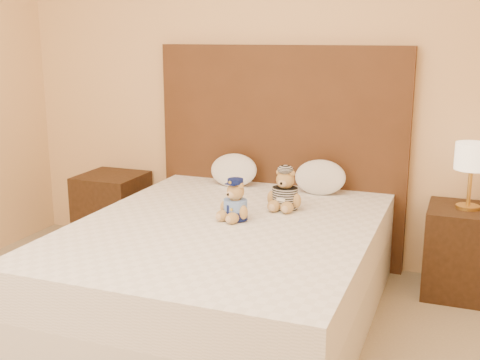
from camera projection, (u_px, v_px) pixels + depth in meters
name	position (u px, v px, depth m)	size (l,w,h in m)	color
bed	(225.00, 270.00, 3.39)	(1.60, 2.00, 0.55)	white
headboard	(280.00, 155.00, 4.19)	(1.75, 0.08, 1.50)	#4F2D17
nightstand_left	(113.00, 210.00, 4.55)	(0.45, 0.45, 0.55)	#382012
nightstand_right	(464.00, 251.00, 3.68)	(0.45, 0.45, 0.55)	#382012
lamp	(472.00, 160.00, 3.54)	(0.20, 0.20, 0.40)	gold
teddy_police	(235.00, 200.00, 3.36)	(0.20, 0.19, 0.23)	#AB8642
teddy_prisoner	(285.00, 189.00, 3.56)	(0.22, 0.21, 0.25)	#AB8642
pillow_left	(234.00, 169.00, 4.14)	(0.34, 0.22, 0.24)	white
pillow_right	(320.00, 176.00, 3.93)	(0.34, 0.22, 0.24)	white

